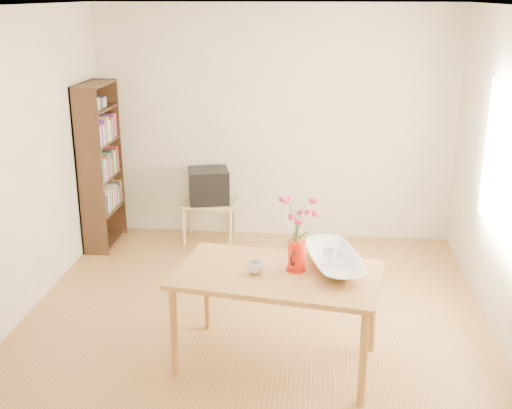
# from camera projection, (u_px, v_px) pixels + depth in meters

# --- Properties ---
(room) EXTENTS (4.50, 4.50, 4.50)m
(room) POSITION_uv_depth(u_px,v_px,m) (256.00, 180.00, 5.01)
(room) COLOR olive
(room) RESTS_ON ground
(table) EXTENTS (1.60, 1.07, 0.75)m
(table) POSITION_uv_depth(u_px,v_px,m) (277.00, 282.00, 4.70)
(table) COLOR #A26D37
(table) RESTS_ON ground
(tv_stand) EXTENTS (0.60, 0.45, 0.46)m
(tv_stand) POSITION_uv_depth(u_px,v_px,m) (209.00, 208.00, 7.22)
(tv_stand) COLOR tan
(tv_stand) RESTS_ON ground
(bookshelf) EXTENTS (0.28, 0.70, 1.80)m
(bookshelf) POSITION_uv_depth(u_px,v_px,m) (101.00, 171.00, 6.98)
(bookshelf) COLOR black
(bookshelf) RESTS_ON ground
(pitcher) EXTENTS (0.15, 0.22, 0.23)m
(pitcher) POSITION_uv_depth(u_px,v_px,m) (296.00, 257.00, 4.70)
(pitcher) COLOR red
(pitcher) RESTS_ON table
(flowers) EXTENTS (0.26, 0.26, 0.36)m
(flowers) POSITION_uv_depth(u_px,v_px,m) (297.00, 219.00, 4.60)
(flowers) COLOR #F53985
(flowers) RESTS_ON pitcher
(mug) EXTENTS (0.12, 0.12, 0.09)m
(mug) POSITION_uv_depth(u_px,v_px,m) (255.00, 267.00, 4.66)
(mug) COLOR white
(mug) RESTS_ON table
(bowl) EXTENTS (0.65, 0.65, 0.51)m
(bowl) POSITION_uv_depth(u_px,v_px,m) (335.00, 233.00, 4.72)
(bowl) COLOR white
(bowl) RESTS_ON table
(teacup_a) EXTENTS (0.10, 0.10, 0.07)m
(teacup_a) POSITION_uv_depth(u_px,v_px,m) (329.00, 239.00, 4.74)
(teacup_a) COLOR white
(teacup_a) RESTS_ON bowl
(teacup_b) EXTENTS (0.07, 0.07, 0.06)m
(teacup_b) POSITION_uv_depth(u_px,v_px,m) (341.00, 239.00, 4.75)
(teacup_b) COLOR white
(teacup_b) RESTS_ON bowl
(television) EXTENTS (0.51, 0.49, 0.37)m
(television) POSITION_uv_depth(u_px,v_px,m) (209.00, 185.00, 7.15)
(television) COLOR black
(television) RESTS_ON tv_stand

